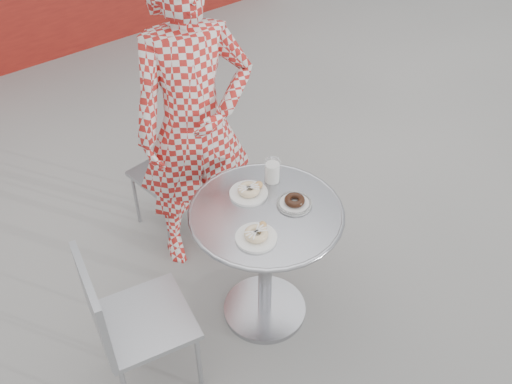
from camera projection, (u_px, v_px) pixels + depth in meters
ground at (263, 304)px, 3.32m from camera, size 60.00×60.00×0.00m
bistro_table at (266, 239)px, 2.90m from camera, size 0.77×0.77×0.78m
chair_far at (172, 194)px, 3.67m from camera, size 0.43×0.43×0.81m
chair_left at (147, 344)px, 2.79m from camera, size 0.50×0.50×0.89m
seated_person at (194, 126)px, 3.08m from camera, size 0.77×0.61×1.84m
plate_far at (249, 191)px, 2.86m from camera, size 0.19×0.19×0.05m
plate_near at (257, 235)px, 2.62m from camera, size 0.19×0.19×0.05m
plate_checker at (294, 202)px, 2.80m from camera, size 0.18×0.18×0.05m
milk_cup at (272, 172)px, 2.91m from camera, size 0.08×0.08×0.13m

